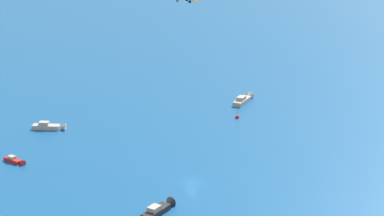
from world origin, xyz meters
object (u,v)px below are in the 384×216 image
motorboat_far_stbd (244,99)px  motorboat_ahead (15,161)px  motorboat_far_port (160,209)px  motorboat_inshore (51,127)px  marker_buoy (237,117)px

motorboat_far_stbd → motorboat_ahead: (12.41, 74.19, -0.30)m
motorboat_far_port → motorboat_far_stbd: bearing=-65.5°
motorboat_inshore → motorboat_ahead: 24.11m
motorboat_far_port → motorboat_ahead: bearing=4.4°
motorboat_far_port → motorboat_inshore: size_ratio=1.09×
marker_buoy → motorboat_ahead: bearing=71.9°
motorboat_far_stbd → marker_buoy: motorboat_far_stbd is taller
motorboat_far_port → marker_buoy: (24.69, -57.81, -0.34)m
motorboat_far_port → marker_buoy: size_ratio=4.55×
motorboat_far_port → motorboat_inshore: motorboat_far_port is taller
motorboat_ahead → marker_buoy: marker_buoy is taller
motorboat_inshore → marker_buoy: size_ratio=4.16×
motorboat_far_stbd → marker_buoy: 14.98m
motorboat_far_port → motorboat_inshore: 59.59m
motorboat_inshore → motorboat_ahead: (-12.39, 20.68, -0.22)m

